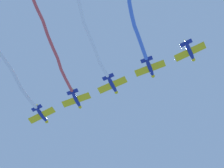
% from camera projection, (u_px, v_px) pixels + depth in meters
% --- Properties ---
extents(airplane_lead, '(5.36, 6.30, 1.68)m').
position_uv_depth(airplane_lead, '(190.00, 51.00, 65.77)').
color(airplane_lead, navy).
extents(airplane_left_wing, '(5.17, 6.51, 1.68)m').
position_uv_depth(airplane_left_wing, '(150.00, 68.00, 67.68)').
color(airplane_left_wing, navy).
extents(smoke_trail_left_wing, '(18.88, 8.15, 1.30)m').
position_uv_depth(smoke_trail_left_wing, '(134.00, 14.00, 62.62)').
color(smoke_trail_left_wing, '#4C75DB').
extents(airplane_right_wing, '(5.30, 6.38, 1.68)m').
position_uv_depth(airplane_right_wing, '(112.00, 85.00, 69.04)').
color(airplane_right_wing, navy).
extents(smoke_trail_right_wing, '(22.90, 11.17, 2.01)m').
position_uv_depth(smoke_trail_right_wing, '(86.00, 22.00, 63.63)').
color(smoke_trail_right_wing, white).
extents(airplane_slot, '(5.14, 6.54, 1.68)m').
position_uv_depth(airplane_slot, '(76.00, 99.00, 70.96)').
color(airplane_slot, navy).
extents(smoke_trail_slot, '(20.37, 10.54, 1.86)m').
position_uv_depth(smoke_trail_slot, '(52.00, 45.00, 66.02)').
color(smoke_trail_slot, '#DB4C4C').
extents(airplane_trail, '(5.39, 6.26, 1.68)m').
position_uv_depth(airplane_trail, '(42.00, 115.00, 72.32)').
color(airplane_trail, navy).
extents(smoke_trail_trail, '(17.89, 13.64, 4.88)m').
position_uv_depth(smoke_trail_trail, '(8.00, 66.00, 68.81)').
color(smoke_trail_trail, white).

